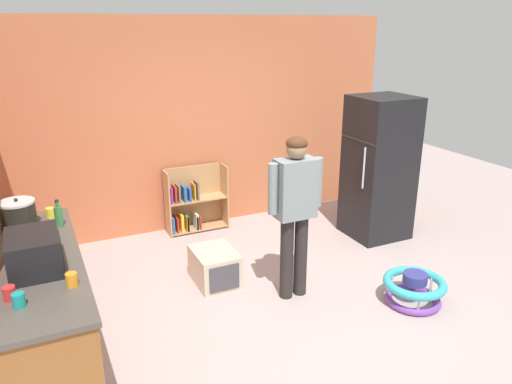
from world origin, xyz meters
The scene contains 17 objects.
ground_plane centered at (0.00, 0.00, 0.00)m, with size 12.00×12.00×0.00m, color #AF9997.
back_wall centered at (0.00, 2.33, 1.35)m, with size 5.20×0.06×2.70m, color #C26943.
kitchen_counter centered at (-2.20, 0.11, 0.45)m, with size 0.65×2.14×0.90m.
refrigerator centered at (1.78, 1.01, 0.89)m, with size 0.73×0.68×1.78m.
bookshelf centered at (-0.31, 2.14, 0.36)m, with size 0.80×0.28×0.85m.
standing_person centered at (0.08, 0.13, 0.98)m, with size 0.57×0.22×1.63m.
baby_walker centered at (1.07, -0.51, 0.16)m, with size 0.60×0.60×0.32m.
pet_carrier centered at (-0.54, 0.71, 0.18)m, with size 0.42×0.55×0.36m.
microwave centered at (-2.20, -0.08, 1.04)m, with size 0.37×0.48×0.28m.
crock_pot centered at (-2.30, 0.86, 1.02)m, with size 0.30×0.30×0.27m.
banana_bunch centered at (-2.21, 0.52, 0.93)m, with size 0.15×0.16×0.04m.
green_glass_bottle centered at (-1.98, 0.72, 1.00)m, with size 0.07×0.07×0.25m.
green_cup centered at (-2.37, 0.22, 0.95)m, with size 0.08×0.08×0.10m, color #339551.
red_cup centered at (-2.38, -0.45, 0.95)m, with size 0.08×0.08×0.10m, color red.
teal_cup centered at (-2.33, -0.57, 0.95)m, with size 0.08×0.08×0.10m, color teal.
orange_cup centered at (-1.99, -0.43, 0.95)m, with size 0.08×0.08×0.10m, color orange.
yellow_cup centered at (-2.04, 0.97, 0.95)m, with size 0.08×0.08×0.10m, color yellow.
Camera 1 is at (-2.13, -3.68, 2.62)m, focal length 34.62 mm.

